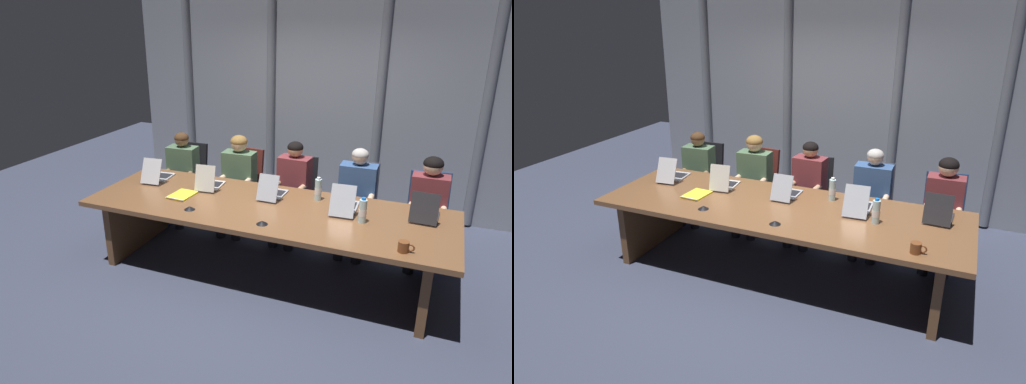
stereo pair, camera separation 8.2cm
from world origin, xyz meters
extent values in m
plane|color=#383D51|center=(0.00, 0.00, 0.00)|extent=(10.94, 10.94, 0.00)
cube|color=brown|center=(0.00, 0.00, 0.72)|extent=(3.69, 1.24, 0.05)
cube|color=black|center=(0.00, 0.00, 0.66)|extent=(3.13, 0.10, 0.06)
cube|color=brown|center=(-1.59, 0.00, 0.35)|extent=(0.08, 1.05, 0.70)
cube|color=brown|center=(1.59, 0.00, 0.35)|extent=(0.08, 1.05, 0.70)
cube|color=gray|center=(0.00, 2.09, 1.50)|extent=(5.47, 0.10, 3.00)
cylinder|color=slate|center=(-2.02, 2.04, 1.50)|extent=(0.12, 0.12, 2.94)
cylinder|color=slate|center=(-0.73, 2.04, 1.50)|extent=(0.12, 0.12, 2.94)
cylinder|color=slate|center=(0.74, 2.04, 1.50)|extent=(0.12, 0.12, 2.94)
cylinder|color=slate|center=(1.97, 2.04, 1.50)|extent=(0.12, 0.12, 2.94)
cube|color=#BCBCC1|center=(-1.46, 0.34, 0.76)|extent=(0.26, 0.33, 0.02)
cube|color=black|center=(-1.46, 0.36, 0.77)|extent=(0.21, 0.19, 0.00)
cube|color=#BCBCC1|center=(-1.44, 0.12, 0.90)|extent=(0.24, 0.15, 0.27)
cube|color=black|center=(-1.44, 0.12, 0.90)|extent=(0.22, 0.13, 0.24)
cube|color=beige|center=(-0.78, 0.31, 0.76)|extent=(0.25, 0.32, 0.02)
cube|color=black|center=(-0.78, 0.34, 0.77)|extent=(0.21, 0.18, 0.00)
cube|color=beige|center=(-0.76, 0.12, 0.90)|extent=(0.23, 0.11, 0.28)
cube|color=black|center=(-0.76, 0.13, 0.91)|extent=(0.21, 0.09, 0.25)
cube|color=#A8ADB7|center=(-0.03, 0.34, 0.76)|extent=(0.22, 0.30, 0.02)
cube|color=black|center=(-0.03, 0.36, 0.77)|extent=(0.19, 0.16, 0.00)
cube|color=#A8ADB7|center=(-0.04, 0.13, 0.89)|extent=(0.22, 0.12, 0.26)
cube|color=black|center=(-0.04, 0.14, 0.90)|extent=(0.20, 0.10, 0.23)
cube|color=#A8ADB7|center=(0.74, 0.28, 0.76)|extent=(0.25, 0.34, 0.02)
cube|color=black|center=(0.74, 0.31, 0.77)|extent=(0.21, 0.19, 0.00)
cube|color=#A8ADB7|center=(0.75, 0.05, 0.91)|extent=(0.24, 0.16, 0.29)
cube|color=black|center=(0.75, 0.06, 0.91)|extent=(0.22, 0.14, 0.25)
cube|color=#2D2D33|center=(1.49, 0.33, 0.76)|extent=(0.26, 0.32, 0.02)
cube|color=black|center=(1.49, 0.35, 0.77)|extent=(0.22, 0.18, 0.00)
cube|color=#2D2D33|center=(1.48, 0.15, 0.91)|extent=(0.25, 0.08, 0.29)
cube|color=black|center=(1.48, 0.15, 0.91)|extent=(0.23, 0.06, 0.26)
cube|color=black|center=(-1.52, 0.96, 0.43)|extent=(0.49, 0.49, 0.08)
cube|color=black|center=(-1.52, 1.18, 0.71)|extent=(0.43, 0.12, 0.48)
cylinder|color=#262628|center=(-1.52, 0.96, 0.22)|extent=(0.05, 0.05, 0.35)
cylinder|color=black|center=(-1.52, 0.96, 0.02)|extent=(0.60, 0.60, 0.04)
cube|color=#511E19|center=(-0.74, 0.96, 0.43)|extent=(0.52, 0.52, 0.08)
cube|color=#511E19|center=(-0.72, 1.18, 0.72)|extent=(0.44, 0.15, 0.50)
cylinder|color=#262628|center=(-0.74, 0.96, 0.22)|extent=(0.05, 0.05, 0.35)
cylinder|color=black|center=(-0.74, 0.96, 0.02)|extent=(0.60, 0.60, 0.04)
cube|color=black|center=(0.02, 0.96, 0.43)|extent=(0.55, 0.55, 0.08)
cube|color=black|center=(-0.02, 1.17, 0.70)|extent=(0.44, 0.18, 0.47)
cylinder|color=#262628|center=(0.02, 0.96, 0.22)|extent=(0.05, 0.05, 0.35)
cylinder|color=black|center=(0.02, 0.96, 0.02)|extent=(0.60, 0.60, 0.04)
cube|color=#2D2D38|center=(0.75, 0.96, 0.43)|extent=(0.55, 0.55, 0.08)
cube|color=#2D2D38|center=(0.72, 1.17, 0.71)|extent=(0.44, 0.18, 0.48)
cylinder|color=#262628|center=(0.75, 0.96, 0.22)|extent=(0.05, 0.05, 0.35)
cylinder|color=black|center=(0.75, 0.96, 0.02)|extent=(0.60, 0.60, 0.04)
cube|color=navy|center=(1.52, 0.96, 0.43)|extent=(0.54, 0.54, 0.08)
cube|color=navy|center=(1.49, 1.18, 0.70)|extent=(0.44, 0.17, 0.46)
cylinder|color=#262628|center=(1.52, 0.96, 0.22)|extent=(0.05, 0.05, 0.35)
cylinder|color=black|center=(1.52, 0.96, 0.02)|extent=(0.60, 0.60, 0.04)
cube|color=#4C6B4C|center=(-1.52, 0.94, 0.72)|extent=(0.39, 0.24, 0.49)
sphere|color=#8C6647|center=(-1.52, 0.94, 1.06)|extent=(0.18, 0.18, 0.18)
ellipsoid|color=#472D19|center=(-1.52, 0.94, 1.08)|extent=(0.19, 0.19, 0.14)
cylinder|color=#4C6B4C|center=(-1.36, 0.95, 0.77)|extent=(0.08, 0.14, 0.27)
cylinder|color=#8C6647|center=(-1.35, 0.74, 0.66)|extent=(0.08, 0.30, 0.06)
cylinder|color=#4C6B4C|center=(-1.68, 0.93, 0.77)|extent=(0.08, 0.14, 0.27)
cylinder|color=#8C6647|center=(-1.67, 0.72, 0.66)|extent=(0.08, 0.30, 0.06)
cylinder|color=#262833|center=(-1.41, 0.74, 0.44)|extent=(0.16, 0.41, 0.13)
cylinder|color=#262833|center=(-1.40, 0.56, 0.23)|extent=(0.11, 0.11, 0.45)
cylinder|color=#262833|center=(-1.61, 0.73, 0.44)|extent=(0.16, 0.41, 0.13)
cylinder|color=#262833|center=(-1.60, 0.55, 0.23)|extent=(0.11, 0.11, 0.45)
cube|color=#4C6B4C|center=(-0.72, 0.94, 0.73)|extent=(0.40, 0.24, 0.51)
sphere|color=beige|center=(-0.72, 0.94, 1.09)|extent=(0.20, 0.20, 0.20)
ellipsoid|color=olive|center=(-0.72, 0.94, 1.11)|extent=(0.21, 0.21, 0.15)
cylinder|color=#4C6B4C|center=(-0.55, 0.94, 0.79)|extent=(0.08, 0.14, 0.27)
cylinder|color=beige|center=(-0.55, 0.73, 0.68)|extent=(0.08, 0.30, 0.06)
cylinder|color=#4C6B4C|center=(-0.89, 0.93, 0.79)|extent=(0.08, 0.14, 0.27)
cylinder|color=beige|center=(-0.88, 0.72, 0.68)|extent=(0.08, 0.30, 0.06)
cylinder|color=#262833|center=(-0.61, 0.74, 0.44)|extent=(0.15, 0.40, 0.13)
cylinder|color=#262833|center=(-0.61, 0.56, 0.23)|extent=(0.11, 0.11, 0.45)
cylinder|color=#262833|center=(-0.81, 0.73, 0.44)|extent=(0.15, 0.40, 0.13)
cylinder|color=#262833|center=(-0.81, 0.55, 0.23)|extent=(0.11, 0.11, 0.45)
cube|color=brown|center=(-0.01, 0.94, 0.74)|extent=(0.38, 0.25, 0.53)
sphere|color=tan|center=(-0.01, 0.94, 1.10)|extent=(0.18, 0.18, 0.18)
ellipsoid|color=black|center=(-0.01, 0.94, 1.12)|extent=(0.19, 0.19, 0.14)
cylinder|color=brown|center=(0.15, 0.93, 0.81)|extent=(0.08, 0.14, 0.27)
cylinder|color=tan|center=(0.13, 0.72, 0.69)|extent=(0.08, 0.30, 0.06)
cylinder|color=brown|center=(-0.16, 0.95, 0.81)|extent=(0.08, 0.14, 0.27)
cylinder|color=tan|center=(-0.18, 0.74, 0.69)|extent=(0.08, 0.30, 0.06)
cylinder|color=#262833|center=(0.08, 0.73, 0.44)|extent=(0.16, 0.41, 0.13)
cylinder|color=#262833|center=(0.06, 0.55, 0.23)|extent=(0.11, 0.11, 0.45)
cylinder|color=#262833|center=(-0.12, 0.75, 0.44)|extent=(0.16, 0.41, 0.13)
cylinder|color=#262833|center=(-0.13, 0.57, 0.23)|extent=(0.11, 0.11, 0.45)
cube|color=#335184|center=(0.74, 0.94, 0.74)|extent=(0.41, 0.23, 0.53)
sphere|color=beige|center=(0.74, 0.94, 1.09)|extent=(0.18, 0.18, 0.18)
ellipsoid|color=#B2ADA8|center=(0.74, 0.94, 1.12)|extent=(0.18, 0.18, 0.14)
cylinder|color=#335184|center=(0.91, 0.94, 0.81)|extent=(0.07, 0.14, 0.27)
cylinder|color=beige|center=(0.92, 0.73, 0.69)|extent=(0.07, 0.30, 0.06)
cylinder|color=#335184|center=(0.57, 0.93, 0.81)|extent=(0.07, 0.14, 0.27)
cylinder|color=beige|center=(0.57, 0.72, 0.69)|extent=(0.07, 0.30, 0.06)
cylinder|color=#262833|center=(0.84, 0.74, 0.44)|extent=(0.14, 0.40, 0.13)
cylinder|color=#262833|center=(0.85, 0.56, 0.23)|extent=(0.11, 0.11, 0.45)
cylinder|color=#262833|center=(0.64, 0.74, 0.44)|extent=(0.14, 0.40, 0.13)
cylinder|color=#262833|center=(0.65, 0.56, 0.23)|extent=(0.11, 0.11, 0.45)
cube|color=brown|center=(1.50, 0.94, 0.72)|extent=(0.38, 0.22, 0.50)
sphere|color=beige|center=(1.50, 0.94, 1.08)|extent=(0.20, 0.20, 0.20)
ellipsoid|color=black|center=(1.50, 0.94, 1.10)|extent=(0.21, 0.21, 0.15)
cylinder|color=brown|center=(1.66, 0.94, 0.78)|extent=(0.07, 0.14, 0.27)
cylinder|color=beige|center=(1.66, 0.73, 0.67)|extent=(0.06, 0.30, 0.06)
cylinder|color=brown|center=(1.34, 0.94, 0.78)|extent=(0.07, 0.14, 0.27)
cylinder|color=beige|center=(1.34, 0.73, 0.67)|extent=(0.06, 0.30, 0.06)
cylinder|color=#262833|center=(1.60, 0.74, 0.44)|extent=(0.13, 0.40, 0.13)
cylinder|color=#262833|center=(1.60, 0.56, 0.23)|extent=(0.11, 0.11, 0.45)
cylinder|color=#262833|center=(1.40, 0.74, 0.44)|extent=(0.13, 0.40, 0.13)
cylinder|color=#262833|center=(1.40, 0.56, 0.23)|extent=(0.11, 0.11, 0.45)
cylinder|color=silver|center=(0.96, -0.01, 0.86)|extent=(0.07, 0.07, 0.23)
cylinder|color=white|center=(0.96, -0.01, 0.85)|extent=(0.07, 0.07, 0.07)
cylinder|color=blue|center=(0.96, -0.01, 0.98)|extent=(0.04, 0.04, 0.02)
cylinder|color=silver|center=(0.43, 0.37, 0.86)|extent=(0.07, 0.07, 0.23)
cylinder|color=white|center=(0.43, 0.37, 0.85)|extent=(0.07, 0.07, 0.07)
cylinder|color=white|center=(0.43, 0.37, 0.98)|extent=(0.04, 0.04, 0.02)
cylinder|color=brown|center=(1.38, -0.46, 0.79)|extent=(0.09, 0.09, 0.09)
torus|color=brown|center=(1.43, -0.46, 0.79)|extent=(0.07, 0.01, 0.07)
cone|color=black|center=(-0.67, -0.36, 0.77)|extent=(0.11, 0.11, 0.03)
cone|color=black|center=(0.12, -0.41, 0.77)|extent=(0.11, 0.11, 0.03)
cube|color=yellow|center=(-0.93, -0.07, 0.76)|extent=(0.24, 0.31, 0.02)
cylinder|color=silver|center=(-0.93, -0.22, 0.77)|extent=(0.21, 0.03, 0.01)
camera|label=1|loc=(1.56, -4.04, 2.58)|focal=32.81mm
camera|label=2|loc=(1.63, -4.01, 2.58)|focal=32.81mm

